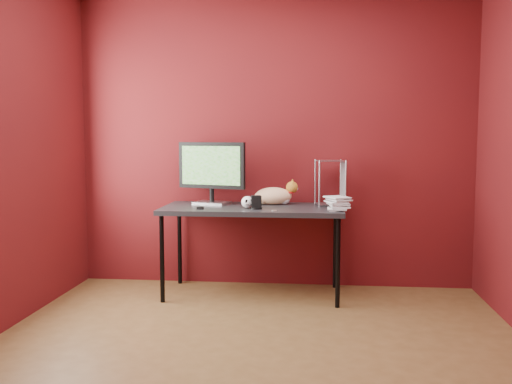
# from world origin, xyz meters

# --- Properties ---
(room) EXTENTS (3.52, 3.52, 2.61)m
(room) POSITION_xyz_m (0.00, 0.00, 1.45)
(room) COLOR brown
(room) RESTS_ON ground
(desk) EXTENTS (1.50, 0.70, 0.75)m
(desk) POSITION_xyz_m (-0.15, 1.37, 0.70)
(desk) COLOR black
(desk) RESTS_ON ground
(monitor) EXTENTS (0.60, 0.27, 0.54)m
(monitor) POSITION_xyz_m (-0.52, 1.50, 1.05)
(monitor) COLOR #ADADB2
(monitor) RESTS_ON desk
(cat) EXTENTS (0.46, 0.21, 0.22)m
(cat) POSITION_xyz_m (0.01, 1.54, 0.83)
(cat) COLOR orange
(cat) RESTS_ON desk
(skull_mug) EXTENTS (0.10, 0.11, 0.10)m
(skull_mug) POSITION_xyz_m (-0.18, 1.25, 0.80)
(skull_mug) COLOR white
(skull_mug) RESTS_ON desk
(speaker) EXTENTS (0.10, 0.10, 0.11)m
(speaker) POSITION_xyz_m (-0.10, 1.22, 0.80)
(speaker) COLOR black
(speaker) RESTS_ON desk
(book_stack) EXTENTS (0.23, 0.25, 1.20)m
(book_stack) POSITION_xyz_m (0.48, 1.22, 1.35)
(book_stack) COLOR beige
(book_stack) RESTS_ON desk
(wire_rack) EXTENTS (0.26, 0.22, 0.39)m
(wire_rack) POSITION_xyz_m (0.50, 1.55, 0.94)
(wire_rack) COLOR #ADADB2
(wire_rack) RESTS_ON desk
(pocket_knife) EXTENTS (0.09, 0.05, 0.02)m
(pocket_knife) POSITION_xyz_m (-0.11, 1.23, 0.76)
(pocket_knife) COLOR #AA1C0D
(pocket_knife) RESTS_ON desk
(black_gadget) EXTENTS (0.06, 0.04, 0.02)m
(black_gadget) POSITION_xyz_m (-0.55, 1.15, 0.76)
(black_gadget) COLOR black
(black_gadget) RESTS_ON desk
(washer) EXTENTS (0.04, 0.04, 0.00)m
(washer) POSITION_xyz_m (0.05, 1.12, 0.75)
(washer) COLOR #ADADB2
(washer) RESTS_ON desk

